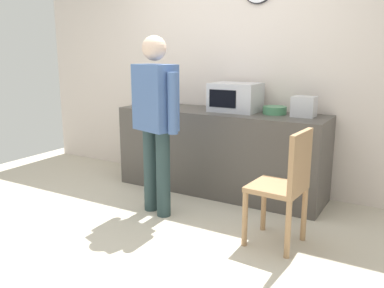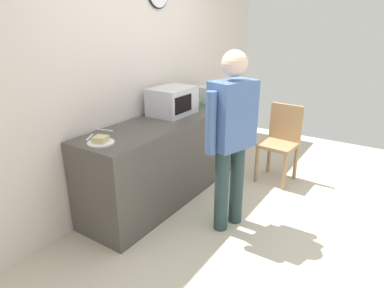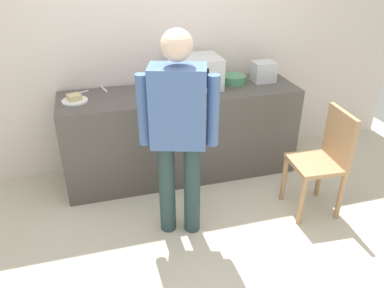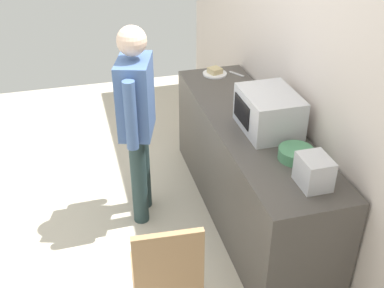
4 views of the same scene
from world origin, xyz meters
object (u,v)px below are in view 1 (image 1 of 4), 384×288
object	(u,v)px
sandwich_plate	(147,103)
fork_utensil	(160,103)
microwave	(235,97)
salad_bowl	(275,110)
person_standing	(155,113)
toaster	(304,107)
wooden_chair	(286,183)
spoon_utensil	(177,104)

from	to	relation	value
sandwich_plate	fork_utensil	xyz separation A→B (m)	(0.05, 0.20, -0.02)
microwave	salad_bowl	world-z (taller)	microwave
salad_bowl	fork_utensil	bearing A→B (deg)	175.89
fork_utensil	person_standing	world-z (taller)	person_standing
salad_bowl	person_standing	xyz separation A→B (m)	(-0.80, -0.96, 0.03)
toaster	person_standing	world-z (taller)	person_standing
salad_bowl	wooden_chair	bearing A→B (deg)	-65.63
toaster	spoon_utensil	xyz separation A→B (m)	(-1.57, 0.18, -0.10)
toaster	spoon_utensil	world-z (taller)	toaster
fork_utensil	spoon_utensil	world-z (taller)	same
person_standing	spoon_utensil	bearing A→B (deg)	112.70
salad_bowl	toaster	world-z (taller)	toaster
salad_bowl	sandwich_plate	bearing A→B (deg)	-176.50
salad_bowl	toaster	bearing A→B (deg)	-5.84
spoon_utensil	wooden_chair	distance (m)	2.11
person_standing	sandwich_plate	bearing A→B (deg)	130.36
person_standing	wooden_chair	world-z (taller)	person_standing
wooden_chair	salad_bowl	bearing A→B (deg)	114.37
salad_bowl	spoon_utensil	world-z (taller)	salad_bowl
wooden_chair	microwave	bearing A→B (deg)	131.95
sandwich_plate	salad_bowl	bearing A→B (deg)	3.50
toaster	person_standing	xyz separation A→B (m)	(-1.11, -0.93, -0.03)
toaster	person_standing	distance (m)	1.44
microwave	spoon_utensil	xyz separation A→B (m)	(-0.84, 0.18, -0.15)
sandwich_plate	fork_utensil	bearing A→B (deg)	75.99
microwave	fork_utensil	xyz separation A→B (m)	(-1.06, 0.13, -0.15)
sandwich_plate	salad_bowl	size ratio (longest dim) A/B	0.94
person_standing	fork_utensil	bearing A→B (deg)	122.71
salad_bowl	fork_utensil	distance (m)	1.49
spoon_utensil	person_standing	xyz separation A→B (m)	(0.46, -1.11, 0.07)
fork_utensil	sandwich_plate	bearing A→B (deg)	-104.01
spoon_utensil	salad_bowl	bearing A→B (deg)	-6.75
microwave	person_standing	size ratio (longest dim) A/B	0.30
sandwich_plate	person_standing	distance (m)	1.13
person_standing	salad_bowl	bearing A→B (deg)	50.00
microwave	salad_bowl	distance (m)	0.44
sandwich_plate	salad_bowl	xyz separation A→B (m)	(1.54, 0.09, 0.02)
sandwich_plate	spoon_utensil	distance (m)	0.36
toaster	spoon_utensil	distance (m)	1.58
spoon_utensil	wooden_chair	xyz separation A→B (m)	(1.72, -1.16, -0.38)
salad_bowl	person_standing	world-z (taller)	person_standing
microwave	spoon_utensil	size ratio (longest dim) A/B	2.94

